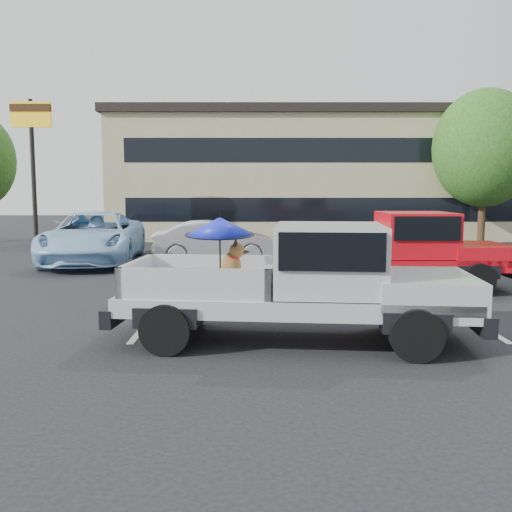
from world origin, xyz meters
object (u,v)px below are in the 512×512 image
(silver_pickup, at_px, (314,277))
(red_pickup, at_px, (408,247))
(blue_suv, at_px, (94,237))
(tree_right, at_px, (485,148))
(silver_sedan, at_px, (214,241))
(tree_back, at_px, (377,155))
(motel_sign, at_px, (32,133))

(silver_pickup, height_order, red_pickup, silver_pickup)
(silver_pickup, relative_size, blue_suv, 0.96)
(tree_right, bearing_deg, silver_sedan, -151.85)
(red_pickup, distance_m, blue_suv, 10.36)
(tree_right, distance_m, tree_back, 8.55)
(silver_pickup, xyz_separation_m, silver_sedan, (-2.31, 10.24, -0.37))
(silver_pickup, bearing_deg, silver_sedan, 108.06)
(motel_sign, relative_size, red_pickup, 1.06)
(tree_back, bearing_deg, silver_sedan, -120.80)
(motel_sign, relative_size, tree_right, 0.88)
(silver_pickup, xyz_separation_m, blue_suv, (-6.26, 9.90, -0.21))
(silver_pickup, bearing_deg, blue_suv, 127.68)
(silver_sedan, height_order, blue_suv, blue_suv)
(red_pickup, bearing_deg, silver_pickup, -119.92)
(tree_right, relative_size, silver_sedan, 1.63)
(motel_sign, bearing_deg, silver_sedan, -28.40)
(tree_back, relative_size, silver_pickup, 1.22)
(silver_sedan, bearing_deg, red_pickup, -143.53)
(tree_right, relative_size, silver_pickup, 1.16)
(motel_sign, xyz_separation_m, red_pickup, (12.68, -9.50, -3.63))
(silver_sedan, bearing_deg, blue_suv, 88.10)
(silver_pickup, relative_size, red_pickup, 1.03)
(tree_right, bearing_deg, silver_pickup, -119.10)
(red_pickup, bearing_deg, motel_sign, 143.13)
(tree_right, height_order, silver_sedan, tree_right)
(motel_sign, distance_m, silver_pickup, 17.80)
(tree_back, xyz_separation_m, silver_sedan, (-8.41, -14.11, -3.73))
(blue_suv, bearing_deg, tree_right, 17.72)
(red_pickup, xyz_separation_m, silver_sedan, (-5.09, 5.39, -0.34))
(tree_back, height_order, silver_pickup, tree_back)
(tree_right, bearing_deg, motel_sign, -173.99)
(motel_sign, bearing_deg, red_pickup, -36.83)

